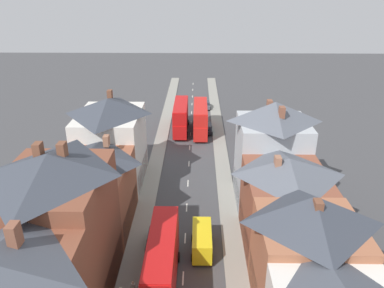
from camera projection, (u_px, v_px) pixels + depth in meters
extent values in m
cube|color=gray|center=(157.00, 157.00, 59.19)|extent=(2.20, 104.00, 0.14)
cube|color=gray|center=(221.00, 158.00, 59.04)|extent=(2.20, 104.00, 0.14)
cube|color=silver|center=(183.00, 278.00, 35.36)|extent=(0.14, 1.80, 0.01)
cube|color=silver|center=(185.00, 238.00, 40.84)|extent=(0.14, 1.80, 0.01)
cube|color=silver|center=(187.00, 207.00, 46.33)|extent=(0.14, 1.80, 0.01)
cube|color=silver|center=(188.00, 183.00, 51.82)|extent=(0.14, 1.80, 0.01)
cube|color=silver|center=(189.00, 164.00, 57.31)|extent=(0.14, 1.80, 0.01)
cube|color=silver|center=(190.00, 148.00, 62.80)|extent=(0.14, 1.80, 0.01)
cube|color=silver|center=(190.00, 134.00, 68.29)|extent=(0.14, 1.80, 0.01)
cube|color=silver|center=(191.00, 123.00, 73.78)|extent=(0.14, 1.80, 0.01)
cube|color=silver|center=(192.00, 113.00, 79.27)|extent=(0.14, 1.80, 0.01)
cube|color=silver|center=(192.00, 104.00, 84.76)|extent=(0.14, 1.80, 0.01)
cube|color=silver|center=(192.00, 96.00, 90.25)|extent=(0.14, 1.80, 0.01)
cube|color=silver|center=(193.00, 90.00, 95.74)|extent=(0.14, 1.80, 0.01)
cube|color=silver|center=(193.00, 84.00, 101.22)|extent=(0.14, 1.80, 0.01)
cube|color=brown|center=(14.00, 235.00, 21.74)|extent=(0.60, 0.90, 1.51)
cube|color=brown|center=(61.00, 237.00, 31.55)|extent=(8.00, 10.00, 11.94)
cube|color=black|center=(112.00, 278.00, 33.25)|extent=(0.12, 9.20, 3.20)
pyramid|color=#383D47|center=(48.00, 165.00, 28.77)|extent=(8.00, 10.00, 1.81)
cube|color=brown|center=(38.00, 151.00, 29.38)|extent=(0.60, 0.90, 1.38)
cube|color=brown|center=(62.00, 151.00, 29.29)|extent=(0.60, 0.90, 1.44)
cube|color=#935138|center=(94.00, 195.00, 41.50)|extent=(8.00, 9.96, 7.85)
cube|color=black|center=(131.00, 213.00, 42.38)|extent=(0.12, 9.17, 3.20)
pyramid|color=#383D47|center=(89.00, 157.00, 39.59)|extent=(8.00, 9.96, 1.64)
cube|color=#99664C|center=(84.00, 154.00, 38.98)|extent=(0.60, 0.90, 1.14)
cube|color=#99664C|center=(106.00, 141.00, 42.00)|extent=(0.60, 0.90, 1.24)
cube|color=silver|center=(112.00, 149.00, 50.25)|extent=(8.00, 10.14, 10.06)
cube|color=maroon|center=(143.00, 172.00, 51.58)|extent=(0.12, 9.33, 3.20)
pyramid|color=#383D47|center=(108.00, 106.00, 47.82)|extent=(8.00, 10.14, 2.00)
cube|color=brown|center=(110.00, 95.00, 50.06)|extent=(0.60, 0.90, 1.32)
cube|color=#A36042|center=(305.00, 266.00, 30.78)|extent=(8.00, 7.49, 8.55)
pyramid|color=#383D47|center=(314.00, 210.00, 28.57)|extent=(8.00, 7.49, 2.42)
cube|color=brown|center=(318.00, 208.00, 27.73)|extent=(0.60, 0.90, 1.23)
cube|color=brown|center=(284.00, 210.00, 38.45)|extent=(8.00, 9.17, 8.33)
cube|color=black|center=(244.00, 230.00, 39.54)|extent=(0.12, 8.44, 3.20)
pyramid|color=#565B66|center=(289.00, 167.00, 36.42)|extent=(8.00, 9.17, 1.74)
cube|color=#99664C|center=(278.00, 162.00, 35.98)|extent=(0.60, 0.90, 1.18)
cube|color=#ADB2B7|center=(270.00, 163.00, 45.64)|extent=(8.00, 7.64, 10.78)
cube|color=#1E5133|center=(236.00, 189.00, 47.23)|extent=(0.12, 7.03, 3.20)
pyramid|color=#565B66|center=(275.00, 112.00, 42.99)|extent=(8.00, 7.64, 2.36)
cube|color=brown|center=(270.00, 104.00, 44.22)|extent=(0.60, 0.90, 0.90)
cube|color=brown|center=(282.00, 112.00, 40.94)|extent=(0.60, 0.90, 1.23)
cube|color=red|center=(181.00, 122.00, 69.15)|extent=(2.44, 10.80, 2.50)
cube|color=red|center=(181.00, 110.00, 68.18)|extent=(2.44, 10.58, 2.30)
cube|color=red|center=(181.00, 104.00, 67.70)|extent=(2.39, 10.37, 0.10)
cube|color=#28333D|center=(182.00, 112.00, 73.96)|extent=(2.20, 0.10, 1.20)
cube|color=#28333D|center=(182.00, 101.00, 73.03)|extent=(2.20, 0.10, 1.10)
cube|color=#28333D|center=(174.00, 121.00, 69.06)|extent=(0.06, 9.18, 0.90)
cube|color=#28333D|center=(174.00, 110.00, 68.16)|extent=(0.06, 9.18, 0.90)
cube|color=yellow|center=(182.00, 97.00, 72.71)|extent=(1.34, 0.08, 0.32)
cylinder|color=black|center=(175.00, 122.00, 72.69)|extent=(0.30, 1.00, 1.00)
cylinder|color=black|center=(188.00, 122.00, 72.66)|extent=(0.30, 1.00, 1.00)
cylinder|color=black|center=(173.00, 134.00, 66.91)|extent=(0.30, 1.00, 1.00)
cylinder|color=black|center=(187.00, 134.00, 66.88)|extent=(0.30, 1.00, 1.00)
cube|color=red|center=(163.00, 272.00, 33.79)|extent=(2.44, 10.80, 2.50)
cube|color=red|center=(162.00, 251.00, 32.82)|extent=(2.44, 10.58, 2.30)
cube|color=red|center=(161.00, 240.00, 32.34)|extent=(2.39, 10.37, 0.10)
cube|color=#28333D|center=(167.00, 234.00, 38.61)|extent=(2.20, 0.10, 1.20)
cube|color=#28333D|center=(166.00, 215.00, 37.68)|extent=(2.20, 0.10, 1.10)
cube|color=#28333D|center=(149.00, 270.00, 33.71)|extent=(0.06, 9.18, 0.90)
cube|color=#28333D|center=(148.00, 250.00, 32.80)|extent=(0.06, 9.18, 0.90)
cube|color=yellow|center=(166.00, 208.00, 37.35)|extent=(1.34, 0.08, 0.32)
cylinder|color=black|center=(154.00, 257.00, 37.34)|extent=(0.30, 1.00, 1.00)
cylinder|color=black|center=(178.00, 257.00, 37.30)|extent=(0.30, 1.00, 1.00)
cube|color=red|center=(200.00, 124.00, 68.34)|extent=(2.44, 10.80, 2.50)
cube|color=red|center=(200.00, 112.00, 67.37)|extent=(2.44, 10.58, 2.30)
cube|color=red|center=(201.00, 105.00, 66.89)|extent=(2.39, 10.37, 0.10)
cube|color=#28333D|center=(200.00, 114.00, 73.15)|extent=(2.20, 0.10, 1.20)
cube|color=#28333D|center=(200.00, 102.00, 72.23)|extent=(2.20, 0.10, 1.10)
cube|color=#28333D|center=(194.00, 123.00, 68.26)|extent=(0.06, 9.18, 0.90)
cube|color=#28333D|center=(194.00, 111.00, 67.35)|extent=(0.06, 9.18, 0.90)
cube|color=yellow|center=(200.00, 98.00, 71.90)|extent=(1.34, 0.08, 0.32)
cylinder|color=black|center=(194.00, 124.00, 71.88)|extent=(0.30, 1.00, 1.00)
cylinder|color=black|center=(207.00, 124.00, 71.85)|extent=(0.30, 1.00, 1.00)
cylinder|color=black|center=(193.00, 136.00, 66.10)|extent=(0.30, 1.00, 1.00)
cylinder|color=black|center=(207.00, 136.00, 66.07)|extent=(0.30, 1.00, 1.00)
cube|color=black|center=(207.00, 129.00, 68.97)|extent=(1.70, 4.57, 0.69)
cube|color=#28333D|center=(207.00, 126.00, 68.50)|extent=(1.46, 2.28, 0.60)
cylinder|color=black|center=(203.00, 128.00, 70.42)|extent=(0.20, 0.62, 0.62)
cylinder|color=black|center=(212.00, 128.00, 70.39)|extent=(0.20, 0.62, 0.62)
cylinder|color=black|center=(203.00, 133.00, 67.83)|extent=(0.20, 0.62, 0.62)
cylinder|color=black|center=(212.00, 133.00, 67.80)|extent=(0.20, 0.62, 0.62)
cube|color=#4C515B|center=(206.00, 105.00, 81.65)|extent=(1.70, 3.90, 0.71)
cube|color=#28333D|center=(206.00, 103.00, 81.21)|extent=(1.46, 1.95, 0.60)
cylinder|color=black|center=(202.00, 105.00, 82.91)|extent=(0.20, 0.62, 0.62)
cylinder|color=black|center=(210.00, 105.00, 82.89)|extent=(0.20, 0.62, 0.62)
cylinder|color=black|center=(202.00, 109.00, 80.70)|extent=(0.20, 0.62, 0.62)
cylinder|color=black|center=(210.00, 109.00, 80.68)|extent=(0.20, 0.62, 0.62)
cube|color=black|center=(155.00, 240.00, 39.52)|extent=(1.70, 3.85, 0.71)
cube|color=#28333D|center=(155.00, 236.00, 39.08)|extent=(1.46, 1.93, 0.60)
cylinder|color=black|center=(149.00, 236.00, 40.77)|extent=(0.20, 0.62, 0.62)
cylinder|color=black|center=(165.00, 236.00, 40.75)|extent=(0.20, 0.62, 0.62)
cylinder|color=black|center=(146.00, 250.00, 38.59)|extent=(0.20, 0.62, 0.62)
cylinder|color=black|center=(163.00, 250.00, 38.56)|extent=(0.20, 0.62, 0.62)
cube|color=yellow|center=(202.00, 240.00, 38.44)|extent=(1.96, 5.20, 2.10)
cube|color=#28333D|center=(202.00, 223.00, 40.65)|extent=(1.76, 0.10, 0.90)
cylinder|color=black|center=(193.00, 238.00, 40.28)|extent=(0.24, 0.72, 0.72)
cylinder|color=black|center=(211.00, 238.00, 40.26)|extent=(0.24, 0.72, 0.72)
cylinder|color=black|center=(192.00, 258.00, 37.43)|extent=(0.24, 0.72, 0.72)
cylinder|color=black|center=(212.00, 258.00, 37.40)|extent=(0.24, 0.72, 0.72)
cube|color=silver|center=(133.00, 286.00, 32.84)|extent=(0.36, 0.22, 0.54)
sphere|color=beige|center=(133.00, 282.00, 32.68)|extent=(0.22, 0.22, 0.22)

